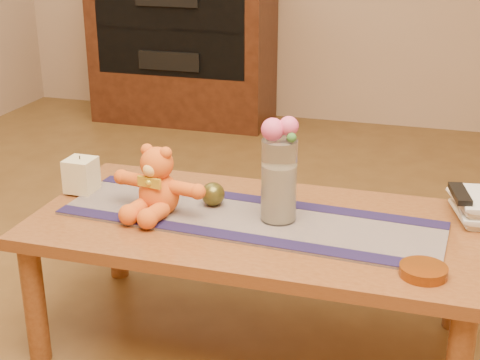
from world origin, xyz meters
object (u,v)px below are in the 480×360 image
(teddy_bear, at_px, (158,180))
(book_bottom, at_px, (457,214))
(pillar_candle, at_px, (81,175))
(glass_vase, at_px, (279,181))
(tv_remote, at_px, (460,194))
(bronze_ball, at_px, (213,194))
(amber_dish, at_px, (423,271))

(teddy_bear, xyz_separation_m, book_bottom, (0.92, 0.24, -0.10))
(pillar_candle, xyz_separation_m, glass_vase, (0.71, -0.04, 0.07))
(teddy_bear, height_order, book_bottom, teddy_bear)
(book_bottom, bearing_deg, tv_remote, -93.00)
(teddy_bear, bearing_deg, pillar_candle, 174.96)
(teddy_bear, bearing_deg, tv_remote, 23.82)
(bronze_ball, relative_size, book_bottom, 0.35)
(pillar_candle, xyz_separation_m, amber_dish, (1.16, -0.27, -0.05))
(tv_remote, relative_size, amber_dish, 1.25)
(book_bottom, height_order, tv_remote, tv_remote)
(tv_remote, bearing_deg, bronze_ball, 178.54)
(teddy_bear, height_order, glass_vase, glass_vase)
(pillar_candle, relative_size, glass_vase, 0.44)
(pillar_candle, bearing_deg, amber_dish, -12.98)
(teddy_bear, bearing_deg, glass_vase, 16.32)
(pillar_candle, relative_size, amber_dish, 0.90)
(glass_vase, relative_size, bronze_ball, 3.34)
(tv_remote, bearing_deg, amber_dish, -113.21)
(pillar_candle, distance_m, book_bottom, 1.25)
(teddy_bear, bearing_deg, book_bottom, 24.42)
(teddy_bear, height_order, pillar_candle, teddy_bear)
(tv_remote, bearing_deg, glass_vase, -172.46)
(bronze_ball, bearing_deg, amber_dish, -21.85)
(book_bottom, xyz_separation_m, tv_remote, (0.00, -0.01, 0.07))
(amber_dish, bearing_deg, book_bottom, 78.91)
(book_bottom, distance_m, tv_remote, 0.08)
(bronze_ball, xyz_separation_m, book_bottom, (0.77, 0.15, -0.04))
(bronze_ball, relative_size, tv_remote, 0.49)
(tv_remote, xyz_separation_m, amber_dish, (-0.08, -0.41, -0.07))
(pillar_candle, height_order, tv_remote, pillar_candle)
(glass_vase, relative_size, book_bottom, 1.17)
(pillar_candle, distance_m, bronze_ball, 0.48)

